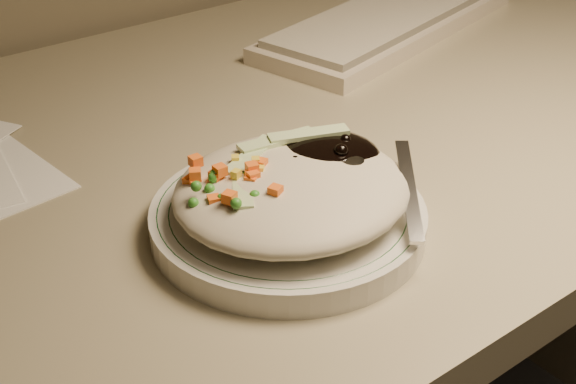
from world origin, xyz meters
TOP-DOWN VIEW (x-y plane):
  - desk at (0.00, 1.38)m, footprint 1.40×0.70m
  - plate at (-0.11, 1.22)m, footprint 0.22×0.22m
  - plate_rim at (-0.11, 1.22)m, footprint 0.21×0.21m
  - meal at (-0.10, 1.22)m, footprint 0.21×0.19m
  - keyboard at (0.28, 1.51)m, footprint 0.43×0.24m

SIDE VIEW (x-z plane):
  - desk at x=0.00m, z-range 0.17..0.91m
  - plate at x=-0.11m, z-range 0.74..0.76m
  - keyboard at x=0.28m, z-range 0.74..0.77m
  - plate_rim at x=-0.11m, z-range 0.76..0.76m
  - meal at x=-0.10m, z-range 0.76..0.81m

